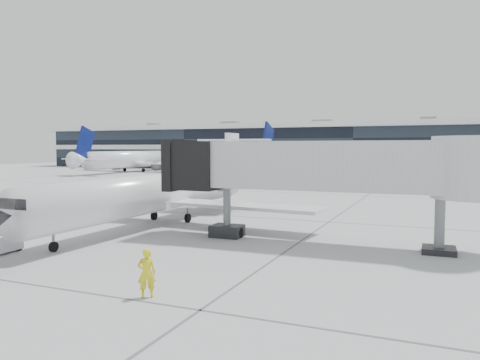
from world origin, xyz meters
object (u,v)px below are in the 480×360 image
at_px(jet_bridge, 340,167).
at_px(cargo_uld, 19,213).
at_px(regional_jet, 162,191).
at_px(baggage_tug, 1,242).
at_px(ramp_worker, 147,273).

relative_size(jet_bridge, cargo_uld, 6.91).
relative_size(regional_jet, jet_bridge, 1.57).
xyz_separation_m(regional_jet, baggage_tug, (-2.58, -11.24, -1.74)).
distance_m(regional_jet, ramp_worker, 16.76).
height_order(regional_jet, ramp_worker, regional_jet).
bearing_deg(regional_jet, baggage_tug, -101.69).
bearing_deg(ramp_worker, jet_bridge, -148.45).
bearing_deg(ramp_worker, baggage_tug, -52.78).
xyz_separation_m(regional_jet, jet_bridge, (13.10, -2.70, 2.04)).
bearing_deg(ramp_worker, regional_jet, -96.39).
height_order(jet_bridge, baggage_tug, jet_bridge).
xyz_separation_m(regional_jet, ramp_worker, (8.45, -14.41, -1.40)).
xyz_separation_m(ramp_worker, baggage_tug, (-11.04, 3.16, -0.33)).
relative_size(jet_bridge, ramp_worker, 10.30).
distance_m(regional_jet, cargo_uld, 9.76).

